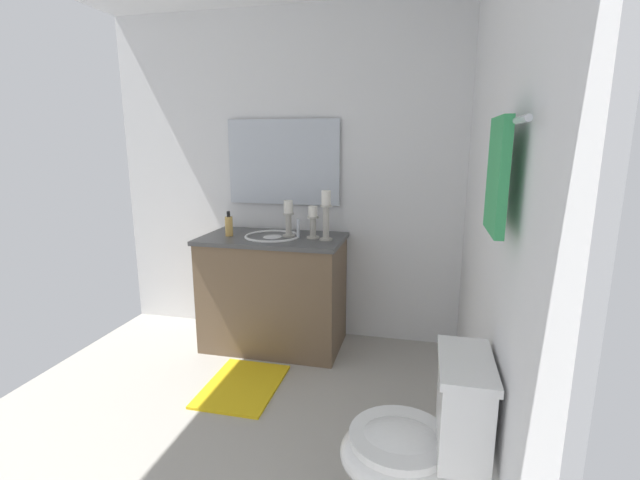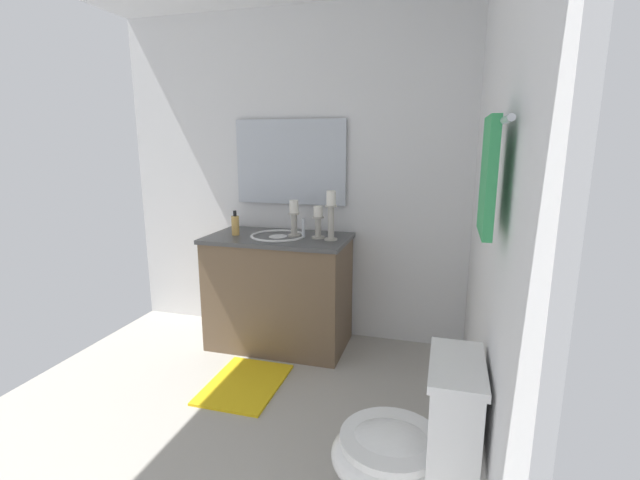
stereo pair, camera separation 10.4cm
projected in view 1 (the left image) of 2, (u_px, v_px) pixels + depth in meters
floor at (223, 415)px, 2.53m from camera, size 2.47×2.71×0.02m
wall_back at (495, 206)px, 1.96m from camera, size 2.47×0.04×2.45m
wall_left at (285, 178)px, 3.44m from camera, size 0.04×2.71×2.45m
vanity_cabinet at (274, 292)px, 3.30m from camera, size 0.58×1.03×0.83m
sink_basin at (273, 242)px, 3.22m from camera, size 0.40×0.40×0.24m
mirror at (284, 162)px, 3.37m from camera, size 0.02×0.87×0.63m
candle_holder_tall at (326, 214)px, 3.07m from camera, size 0.09×0.09×0.34m
candle_holder_short at (313, 222)px, 3.14m from camera, size 0.09×0.09×0.23m
candle_holder_mid at (288, 217)px, 3.20m from camera, size 0.09×0.09×0.26m
soap_bottle at (229, 226)px, 3.23m from camera, size 0.06×0.06×0.18m
toilet at (418, 448)px, 1.69m from camera, size 0.39×0.54×0.75m
towel_bar at (508, 123)px, 1.40m from camera, size 0.61×0.02×0.02m
towel_near_vanity at (497, 176)px, 1.44m from camera, size 0.28×0.03×0.37m
bath_mat at (243, 386)px, 2.79m from camera, size 0.60×0.44×0.02m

